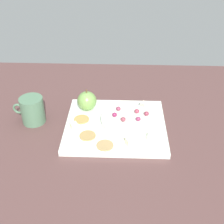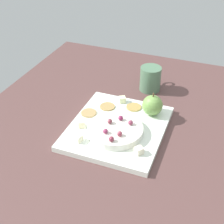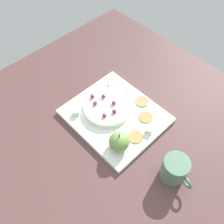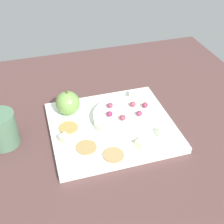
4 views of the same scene
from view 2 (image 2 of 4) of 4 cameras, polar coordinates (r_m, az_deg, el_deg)
The scene contains 19 objects.
table at distance 106.22cm, azimuth 1.67°, elevation -2.88°, with size 110.55×98.90×3.38cm, color brown.
platter at distance 102.05cm, azimuth 0.84°, elevation -2.84°, with size 33.22×29.22×1.84cm, color white.
serving_dish at distance 97.75cm, azimuth 0.58°, elevation -3.27°, with size 17.16×17.16×2.27cm, color white.
apple_whole at distance 105.61cm, azimuth 7.27°, elevation 1.21°, with size 6.85×6.85×6.85cm, color #73A14C.
apple_stem at distance 103.44cm, azimuth 7.43°, elevation 3.06°, with size 0.50×0.50×1.20cm, color brown.
cheese_cube_0 at distance 100.83cm, azimuth -5.48°, elevation -2.14°, with size 2.13×2.13×2.13cm, color #F9EBBD.
cheese_cube_1 at distance 91.07cm, azimuth 4.87°, elevation -6.90°, with size 2.13×2.13×2.13cm, color #F6EBCB.
cheese_cube_2 at distance 95.37cm, azimuth -6.08°, elevation -4.71°, with size 2.13×2.13×2.13cm, color #F9F2CC.
cheese_cube_3 at distance 112.02cm, azimuth 1.87°, elevation 2.24°, with size 2.13×2.13×2.13cm, color #EDF3C1.
cracker_0 at distance 107.02cm, azimuth -4.19°, elevation -0.16°, with size 5.18×5.18×0.40cm, color tan.
cracker_1 at distance 109.85cm, azimuth -0.84°, elevation 0.98°, with size 5.18×5.18×0.40cm, color tan.
cracker_2 at distance 109.83cm, azimuth 3.93°, elevation 0.88°, with size 5.18×5.18×0.40cm, color tan.
grape_0 at distance 98.14cm, azimuth -0.39°, elevation -1.68°, with size 1.65×1.49×1.56cm, color #883D4A.
grape_1 at distance 93.40cm, azimuth 1.38°, elevation -3.91°, with size 1.65×1.49×1.53cm, color #993C4F.
grape_2 at distance 99.62cm, azimuth 1.56°, elevation -1.09°, with size 1.65×1.49×1.49cm, color #882650.
grape_3 at distance 97.82cm, azimuth 3.35°, elevation -1.92°, with size 1.65×1.49×1.48cm, color #893751.
grape_4 at distance 91.48cm, azimuth -0.11°, elevation -4.87°, with size 1.65×1.49×1.56cm, color brown.
grape_5 at distance 94.44cm, azimuth -1.17°, elevation -3.46°, with size 1.65×1.49×1.37cm, color #8A3155.
cup at distance 122.09cm, azimuth 6.91°, elevation 5.95°, with size 11.09×7.91×9.38cm.
Camera 2 is at (79.18, 27.18, 67.07)cm, focal length 50.98 mm.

